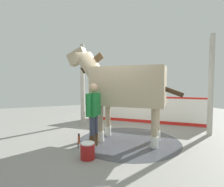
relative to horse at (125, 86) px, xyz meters
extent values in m
cube|color=gray|center=(-0.06, -0.13, -1.53)|extent=(16.00, 16.00, 0.02)
cylinder|color=#42444C|center=(-0.09, 0.08, -1.51)|extent=(2.83, 2.83, 0.00)
cube|color=white|center=(-1.68, -1.70, -1.01)|extent=(3.68, 3.29, 1.01)
cube|color=red|center=(-1.68, -1.70, -0.47)|extent=(3.69, 3.31, 0.06)
cube|color=red|center=(-1.68, -1.70, -1.46)|extent=(3.68, 3.30, 0.12)
cylinder|color=#B7B2A8|center=(0.63, -2.44, 0.03)|extent=(0.16, 0.16, 3.09)
cylinder|color=#B7B2A8|center=(-2.68, 0.51, 0.03)|extent=(0.16, 0.16, 3.09)
cube|color=tan|center=(-0.09, 0.08, 0.01)|extent=(2.12, 2.05, 1.03)
cylinder|color=tan|center=(0.65, -0.19, -1.01)|extent=(0.16, 0.16, 1.01)
cylinder|color=silver|center=(0.65, -0.19, -1.38)|extent=(0.20, 0.20, 0.28)
cylinder|color=tan|center=(0.27, -0.62, -1.01)|extent=(0.16, 0.16, 1.01)
cylinder|color=silver|center=(0.27, -0.62, -1.38)|extent=(0.20, 0.20, 0.28)
cylinder|color=tan|center=(-0.44, 0.78, -1.01)|extent=(0.16, 0.16, 1.01)
cylinder|color=silver|center=(-0.44, 0.78, -1.38)|extent=(0.20, 0.20, 0.28)
cylinder|color=tan|center=(-0.82, 0.35, -1.01)|extent=(0.16, 0.16, 1.01)
cylinder|color=silver|center=(-0.82, 0.35, -1.38)|extent=(0.20, 0.20, 0.28)
cylinder|color=tan|center=(0.74, -0.66, 0.52)|extent=(0.96, 0.93, 0.97)
cube|color=#382819|center=(0.74, -0.66, 0.67)|extent=(0.59, 0.54, 0.60)
cube|color=tan|center=(1.09, -0.97, 0.87)|extent=(0.67, 0.64, 0.56)
cylinder|color=#382819|center=(-0.88, 0.79, -0.09)|extent=(0.60, 0.55, 0.35)
cylinder|color=#47331E|center=(0.86, 0.06, -1.36)|extent=(0.15, 0.15, 0.32)
cylinder|color=#383D51|center=(0.86, 0.06, -0.96)|extent=(0.13, 0.13, 0.48)
cylinder|color=#47331E|center=(1.00, 0.22, -1.36)|extent=(0.15, 0.15, 0.32)
cylinder|color=#383D51|center=(1.00, 0.22, -0.96)|extent=(0.13, 0.13, 0.48)
cube|color=#1E7F38|center=(0.93, 0.14, -0.44)|extent=(0.46, 0.50, 0.56)
cylinder|color=#1E7F38|center=(0.75, -0.08, -0.43)|extent=(0.09, 0.09, 0.53)
cylinder|color=#1E7F38|center=(1.11, 0.36, -0.43)|extent=(0.09, 0.09, 0.53)
sphere|color=tan|center=(0.93, 0.14, -0.02)|extent=(0.22, 0.22, 0.22)
cylinder|color=maroon|center=(1.26, 0.79, -1.35)|extent=(0.31, 0.31, 0.32)
cylinder|color=white|center=(1.26, 0.79, -1.18)|extent=(0.29, 0.29, 0.03)
cylinder|color=white|center=(1.32, 0.38, -1.43)|extent=(0.07, 0.07, 0.18)
cylinder|color=white|center=(1.32, 0.38, -1.32)|extent=(0.05, 0.05, 0.04)
cylinder|color=#CC5933|center=(1.25, -0.19, -1.40)|extent=(0.06, 0.06, 0.22)
cylinder|color=black|center=(1.25, -0.19, -1.27)|extent=(0.04, 0.04, 0.05)
camera|label=1|loc=(2.17, 4.45, 0.12)|focal=28.77mm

